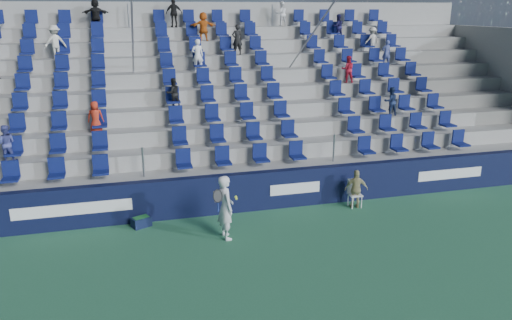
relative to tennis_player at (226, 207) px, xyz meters
The scene contains 7 objects.
ground 1.95m from the tennis_player, 54.87° to the right, with size 70.00×70.00×0.00m, color #2F6E49.
sponsor_wall 2.02m from the tennis_player, 59.88° to the left, with size 24.00×0.32×1.20m.
grandstand 7.01m from the tennis_player, 81.71° to the left, with size 24.00×8.17×6.63m.
tennis_player is the anchor object (origin of this frame).
line_judge_chair 4.51m from the tennis_player, 15.76° to the left, with size 0.39×0.40×0.88m.
line_judge 4.46m from the tennis_player, 14.02° to the left, with size 0.71×0.30×1.22m, color tan.
ball_bin 2.66m from the tennis_player, 148.73° to the left, with size 0.61×0.52×0.29m.
Camera 1 is at (-3.36, -10.67, 5.95)m, focal length 35.00 mm.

